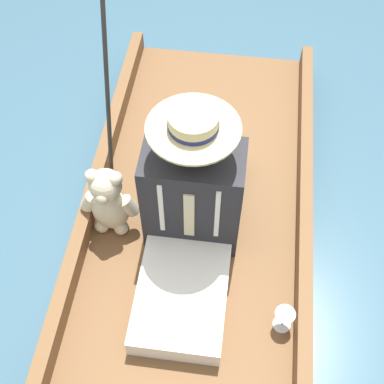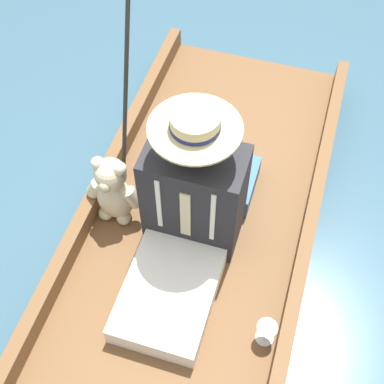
{
  "view_description": "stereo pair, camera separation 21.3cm",
  "coord_description": "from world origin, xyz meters",
  "px_view_note": "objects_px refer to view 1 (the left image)",
  "views": [
    {
      "loc": [
        -0.16,
        1.34,
        2.27
      ],
      "look_at": [
        0.01,
        0.06,
        0.47
      ],
      "focal_mm": 50.0,
      "sensor_mm": 36.0,
      "label": 1
    },
    {
      "loc": [
        -0.37,
        1.29,
        2.27
      ],
      "look_at": [
        0.01,
        0.06,
        0.47
      ],
      "focal_mm": 50.0,
      "sensor_mm": 36.0,
      "label": 2
    }
  ],
  "objects_px": {
    "walking_cane": "(107,84)",
    "wine_glass": "(284,317)",
    "teddy_bear": "(109,202)",
    "seated_person": "(190,213)"
  },
  "relations": [
    {
      "from": "teddy_bear",
      "to": "walking_cane",
      "type": "bearing_deg",
      "value": -82.55
    },
    {
      "from": "seated_person",
      "to": "walking_cane",
      "type": "bearing_deg",
      "value": -47.85
    },
    {
      "from": "teddy_bear",
      "to": "seated_person",
      "type": "bearing_deg",
      "value": 170.37
    },
    {
      "from": "teddy_bear",
      "to": "wine_glass",
      "type": "xyz_separation_m",
      "value": [
        -0.8,
        0.4,
        -0.1
      ]
    },
    {
      "from": "teddy_bear",
      "to": "wine_glass",
      "type": "height_order",
      "value": "teddy_bear"
    },
    {
      "from": "seated_person",
      "to": "walking_cane",
      "type": "xyz_separation_m",
      "value": [
        0.43,
        -0.45,
        0.26
      ]
    },
    {
      "from": "teddy_bear",
      "to": "wine_glass",
      "type": "relative_size",
      "value": 3.4
    },
    {
      "from": "walking_cane",
      "to": "wine_glass",
      "type": "bearing_deg",
      "value": 137.63
    },
    {
      "from": "teddy_bear",
      "to": "walking_cane",
      "type": "distance_m",
      "value": 0.52
    },
    {
      "from": "wine_glass",
      "to": "teddy_bear",
      "type": "bearing_deg",
      "value": -26.22
    }
  ]
}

